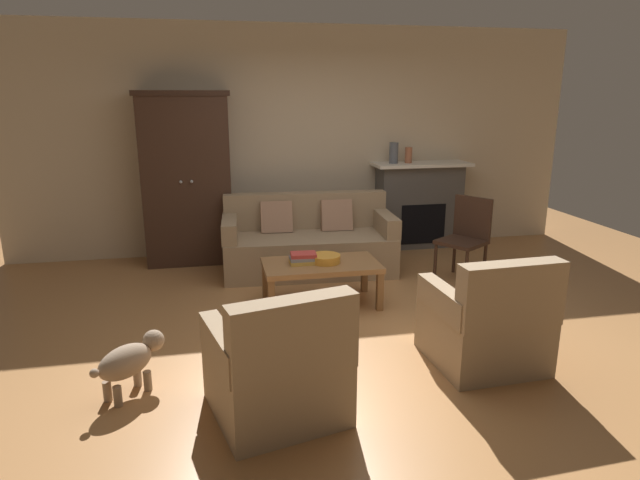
% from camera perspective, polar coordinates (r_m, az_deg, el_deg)
% --- Properties ---
extents(ground_plane, '(9.60, 9.60, 0.00)m').
position_cam_1_polar(ground_plane, '(4.88, 2.95, -8.79)').
color(ground_plane, '#B27A47').
extents(back_wall, '(7.20, 0.10, 2.80)m').
position_cam_1_polar(back_wall, '(6.99, -2.20, 10.37)').
color(back_wall, beige).
rests_on(back_wall, ground).
extents(fireplace, '(1.26, 0.48, 1.12)m').
position_cam_1_polar(fireplace, '(7.28, 10.35, 3.72)').
color(fireplace, '#4C4947').
rests_on(fireplace, ground).
extents(armoire, '(1.06, 0.57, 2.02)m').
position_cam_1_polar(armoire, '(6.61, -13.81, 6.29)').
color(armoire, '#382319').
rests_on(armoire, ground).
extents(couch, '(1.96, 0.96, 0.86)m').
position_cam_1_polar(couch, '(6.21, -1.23, -0.39)').
color(couch, '#937A5B').
rests_on(couch, ground).
extents(coffee_table, '(1.10, 0.60, 0.42)m').
position_cam_1_polar(coffee_table, '(5.19, 0.10, -2.99)').
color(coffee_table, olive).
rests_on(coffee_table, ground).
extents(fruit_bowl, '(0.28, 0.28, 0.08)m').
position_cam_1_polar(fruit_bowl, '(5.17, 0.60, -1.97)').
color(fruit_bowl, orange).
rests_on(fruit_bowl, coffee_table).
extents(book_stack, '(0.26, 0.19, 0.10)m').
position_cam_1_polar(book_stack, '(5.14, -1.82, -1.93)').
color(book_stack, gold).
rests_on(book_stack, coffee_table).
extents(mantel_vase_slate, '(0.11, 0.11, 0.26)m').
position_cam_1_polar(mantel_vase_slate, '(7.03, 7.75, 9.06)').
color(mantel_vase_slate, '#565B66').
rests_on(mantel_vase_slate, fireplace).
extents(mantel_vase_terracotta, '(0.09, 0.09, 0.20)m').
position_cam_1_polar(mantel_vase_terracotta, '(7.10, 9.29, 8.81)').
color(mantel_vase_terracotta, '#A86042').
rests_on(mantel_vase_terracotta, fireplace).
extents(armchair_near_left, '(0.92, 0.92, 0.88)m').
position_cam_1_polar(armchair_near_left, '(3.48, -4.41, -13.49)').
color(armchair_near_left, '#997F60').
rests_on(armchair_near_left, ground).
extents(armchair_near_right, '(0.81, 0.80, 0.88)m').
position_cam_1_polar(armchair_near_right, '(4.27, 17.13, -8.54)').
color(armchair_near_right, '#997F60').
rests_on(armchair_near_right, ground).
extents(side_chair_wooden, '(0.61, 0.61, 0.90)m').
position_cam_1_polar(side_chair_wooden, '(6.10, 15.12, 0.68)').
color(side_chair_wooden, '#382319').
rests_on(side_chair_wooden, ground).
extents(dog, '(0.46, 0.45, 0.39)m').
position_cam_1_polar(dog, '(3.95, -19.39, -11.86)').
color(dog, gray).
rests_on(dog, ground).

